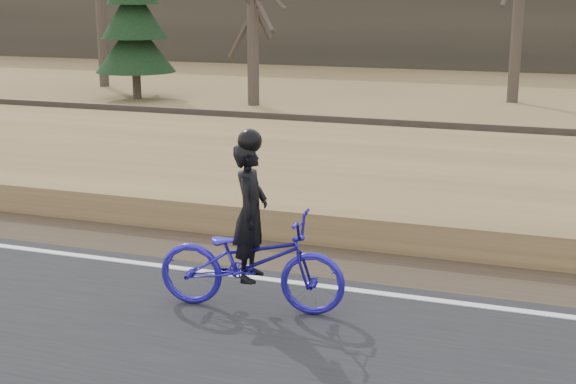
% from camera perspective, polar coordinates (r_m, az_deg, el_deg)
% --- Properties ---
extents(embankment, '(120.00, 5.00, 0.44)m').
position_cam_1_polar(embankment, '(15.78, -15.67, 1.73)').
color(embankment, '#947C4B').
rests_on(embankment, ground).
extents(ballast, '(120.00, 3.00, 0.45)m').
position_cam_1_polar(ballast, '(18.94, -9.10, 4.10)').
color(ballast, slate).
rests_on(ballast, ground).
extents(railroad, '(120.00, 2.40, 0.29)m').
position_cam_1_polar(railroad, '(18.89, -9.14, 5.01)').
color(railroad, black).
rests_on(railroad, ballast).
extents(treeline_backdrop, '(120.00, 4.00, 6.00)m').
position_cam_1_polar(treeline_backdrop, '(39.40, 6.54, 13.37)').
color(treeline_backdrop, '#383328').
rests_on(treeline_backdrop, ground).
extents(cyclist, '(2.15, 0.96, 2.01)m').
position_cam_1_polar(cyclist, '(8.73, -2.64, -4.35)').
color(cyclist, '#2217A0').
rests_on(cyclist, road).
extents(bare_tree_near_left, '(0.36, 0.36, 6.00)m').
position_cam_1_polar(bare_tree_near_left, '(24.90, -2.53, 13.05)').
color(bare_tree_near_left, '#463E33').
rests_on(bare_tree_near_left, ground).
extents(conifer, '(2.60, 2.60, 5.83)m').
position_cam_1_polar(conifer, '(26.85, -10.93, 12.38)').
color(conifer, '#463E33').
rests_on(conifer, ground).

